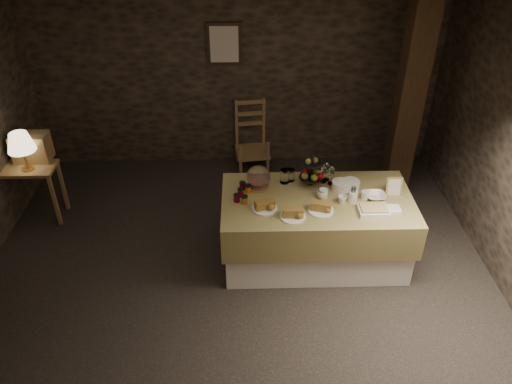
{
  "coord_description": "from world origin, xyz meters",
  "views": [
    {
      "loc": [
        0.09,
        -3.97,
        3.79
      ],
      "look_at": [
        0.2,
        0.2,
        0.96
      ],
      "focal_mm": 35.0,
      "sensor_mm": 36.0,
      "label": 1
    }
  ],
  "objects_px": {
    "buffet_table": "(315,224)",
    "chair": "(252,138)",
    "console_table": "(28,176)",
    "wine_rack": "(31,147)",
    "timber_column": "(409,100)",
    "table_lamp": "(20,142)",
    "fruit_stand": "(312,174)"
  },
  "relations": [
    {
      "from": "buffet_table",
      "to": "table_lamp",
      "type": "distance_m",
      "value": 3.45
    },
    {
      "from": "table_lamp",
      "to": "buffet_table",
      "type": "bearing_deg",
      "value": -13.54
    },
    {
      "from": "buffet_table",
      "to": "wine_rack",
      "type": "bearing_deg",
      "value": 162.75
    },
    {
      "from": "chair",
      "to": "console_table",
      "type": "bearing_deg",
      "value": -163.63
    },
    {
      "from": "buffet_table",
      "to": "console_table",
      "type": "height_order",
      "value": "buffet_table"
    },
    {
      "from": "buffet_table",
      "to": "fruit_stand",
      "type": "relative_size",
      "value": 5.34
    },
    {
      "from": "buffet_table",
      "to": "timber_column",
      "type": "height_order",
      "value": "timber_column"
    },
    {
      "from": "wine_rack",
      "to": "chair",
      "type": "distance_m",
      "value": 2.88
    },
    {
      "from": "chair",
      "to": "fruit_stand",
      "type": "height_order",
      "value": "fruit_stand"
    },
    {
      "from": "wine_rack",
      "to": "timber_column",
      "type": "relative_size",
      "value": 0.16
    },
    {
      "from": "wine_rack",
      "to": "fruit_stand",
      "type": "distance_m",
      "value": 3.35
    },
    {
      "from": "buffet_table",
      "to": "chair",
      "type": "height_order",
      "value": "chair"
    },
    {
      "from": "timber_column",
      "to": "fruit_stand",
      "type": "height_order",
      "value": "timber_column"
    },
    {
      "from": "buffet_table",
      "to": "fruit_stand",
      "type": "xyz_separation_m",
      "value": [
        -0.04,
        0.26,
        0.48
      ]
    },
    {
      "from": "table_lamp",
      "to": "wine_rack",
      "type": "xyz_separation_m",
      "value": [
        0.0,
        0.23,
        -0.19
      ]
    },
    {
      "from": "fruit_stand",
      "to": "wine_rack",
      "type": "bearing_deg",
      "value": 166.82
    },
    {
      "from": "chair",
      "to": "wine_rack",
      "type": "bearing_deg",
      "value": -166.53
    },
    {
      "from": "chair",
      "to": "timber_column",
      "type": "xyz_separation_m",
      "value": [
        1.91,
        -0.69,
        0.87
      ]
    },
    {
      "from": "console_table",
      "to": "timber_column",
      "type": "height_order",
      "value": "timber_column"
    },
    {
      "from": "buffet_table",
      "to": "wine_rack",
      "type": "height_order",
      "value": "wine_rack"
    },
    {
      "from": "wine_rack",
      "to": "table_lamp",
      "type": "bearing_deg",
      "value": -90.0
    },
    {
      "from": "console_table",
      "to": "timber_column",
      "type": "relative_size",
      "value": 0.28
    },
    {
      "from": "wine_rack",
      "to": "timber_column",
      "type": "height_order",
      "value": "timber_column"
    },
    {
      "from": "console_table",
      "to": "table_lamp",
      "type": "height_order",
      "value": "table_lamp"
    },
    {
      "from": "timber_column",
      "to": "fruit_stand",
      "type": "xyz_separation_m",
      "value": [
        -1.3,
        -1.11,
        -0.36
      ]
    },
    {
      "from": "chair",
      "to": "fruit_stand",
      "type": "distance_m",
      "value": 1.96
    },
    {
      "from": "timber_column",
      "to": "chair",
      "type": "bearing_deg",
      "value": 160.25
    },
    {
      "from": "buffet_table",
      "to": "chair",
      "type": "distance_m",
      "value": 2.15
    },
    {
      "from": "console_table",
      "to": "wine_rack",
      "type": "height_order",
      "value": "wine_rack"
    },
    {
      "from": "buffet_table",
      "to": "timber_column",
      "type": "relative_size",
      "value": 0.77
    },
    {
      "from": "chair",
      "to": "timber_column",
      "type": "height_order",
      "value": "timber_column"
    },
    {
      "from": "buffet_table",
      "to": "console_table",
      "type": "relative_size",
      "value": 2.77
    }
  ]
}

